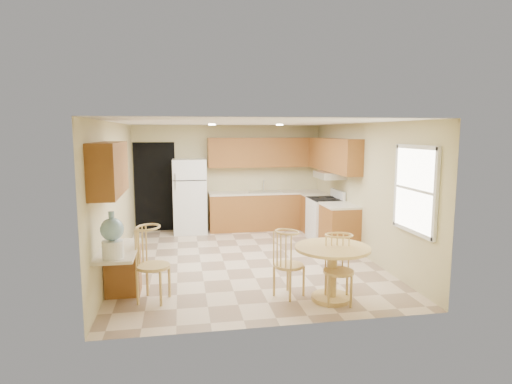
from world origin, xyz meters
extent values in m
plane|color=beige|center=(0.00, 0.00, 0.00)|extent=(5.50, 5.50, 0.00)
cube|color=white|center=(0.00, 0.00, 2.50)|extent=(4.50, 5.50, 0.02)
cube|color=#C8BB87|center=(0.00, 2.75, 1.25)|extent=(4.50, 0.02, 2.50)
cube|color=#C8BB87|center=(0.00, -2.75, 1.25)|extent=(4.50, 0.02, 2.50)
cube|color=#C8BB87|center=(-2.25, 0.00, 1.25)|extent=(0.02, 5.50, 2.50)
cube|color=#C8BB87|center=(2.25, 0.00, 1.25)|extent=(0.02, 5.50, 2.50)
cube|color=black|center=(-1.75, 2.73, 1.05)|extent=(0.90, 0.02, 2.10)
cube|color=#915825|center=(0.88, 2.45, 0.43)|extent=(2.75, 0.60, 0.87)
cube|color=beige|center=(0.88, 2.45, 0.89)|extent=(2.75, 0.63, 0.04)
cube|color=#915825|center=(1.95, 1.85, 0.43)|extent=(0.60, 0.59, 0.87)
cube|color=beige|center=(1.95, 1.85, 0.89)|extent=(0.63, 0.59, 0.04)
cube|color=#915825|center=(1.95, 0.40, 0.43)|extent=(0.60, 0.80, 0.87)
cube|color=beige|center=(1.95, 0.40, 0.89)|extent=(0.63, 0.80, 0.04)
cube|color=#915825|center=(0.88, 2.58, 1.85)|extent=(2.75, 0.33, 0.70)
cube|color=#915825|center=(2.08, 1.21, 1.85)|extent=(0.33, 2.42, 0.70)
cube|color=#915825|center=(-2.08, -1.60, 1.85)|extent=(0.33, 1.40, 0.70)
cube|color=silver|center=(0.85, 2.45, 0.91)|extent=(0.78, 0.44, 0.01)
cube|color=silver|center=(2.00, 1.18, 1.42)|extent=(0.50, 0.76, 0.14)
cube|color=#915825|center=(-2.00, -1.32, 0.36)|extent=(0.48, 0.42, 0.72)
cube|color=beige|center=(-2.00, -1.70, 0.75)|extent=(0.50, 1.20, 0.04)
cube|color=white|center=(2.23, -1.85, 1.50)|extent=(0.05, 1.00, 1.20)
cube|color=white|center=(2.22, -1.85, 2.12)|extent=(0.05, 1.10, 0.06)
cube|color=white|center=(2.22, -1.85, 0.88)|extent=(0.05, 1.10, 0.06)
cube|color=white|center=(2.22, -2.38, 1.50)|extent=(0.05, 0.06, 1.28)
cube|color=white|center=(2.22, -1.32, 1.50)|extent=(0.05, 0.06, 1.28)
cylinder|color=white|center=(-0.50, 1.20, 2.48)|extent=(0.14, 0.14, 0.02)
cylinder|color=white|center=(0.90, 1.20, 2.48)|extent=(0.14, 0.14, 0.02)
cube|color=white|center=(-0.95, 2.40, 0.86)|extent=(0.76, 0.71, 1.72)
cube|color=black|center=(-0.95, 2.04, 1.26)|extent=(0.74, 0.01, 0.02)
cube|color=silver|center=(-1.27, 2.03, 1.16)|extent=(0.03, 0.03, 0.18)
cube|color=silver|center=(-1.27, 2.03, 1.37)|extent=(0.03, 0.03, 0.14)
cube|color=white|center=(1.92, 1.18, 0.45)|extent=(0.65, 0.76, 0.90)
cube|color=black|center=(1.92, 1.18, 0.91)|extent=(0.64, 0.75, 0.02)
cube|color=white|center=(2.20, 1.18, 1.00)|extent=(0.06, 0.76, 0.18)
cylinder|color=#D8B46C|center=(0.89, -2.08, 0.03)|extent=(0.56, 0.56, 0.06)
cylinder|color=#D8B46C|center=(0.89, -2.08, 0.37)|extent=(0.14, 0.14, 0.69)
cylinder|color=#D8B46C|center=(0.89, -2.08, 0.75)|extent=(1.04, 1.04, 0.04)
cylinder|color=#D8B46C|center=(0.34, -1.83, 0.45)|extent=(0.42, 0.42, 0.04)
cylinder|color=#D8B46C|center=(0.19, -1.68, 0.22)|extent=(0.04, 0.04, 0.45)
cylinder|color=#D8B46C|center=(0.49, -1.68, 0.22)|extent=(0.04, 0.04, 0.45)
cylinder|color=#D8B46C|center=(0.19, -1.98, 0.22)|extent=(0.04, 0.04, 0.45)
cylinder|color=#D8B46C|center=(0.49, -1.98, 0.22)|extent=(0.04, 0.04, 0.45)
cylinder|color=#D8B46C|center=(0.94, -2.20, 0.45)|extent=(0.42, 0.42, 0.04)
cylinder|color=#D8B46C|center=(0.79, -2.05, 0.22)|extent=(0.04, 0.04, 0.45)
cylinder|color=#D8B46C|center=(1.09, -2.05, 0.22)|extent=(0.04, 0.04, 0.45)
cylinder|color=#D8B46C|center=(0.79, -2.35, 0.22)|extent=(0.04, 0.04, 0.45)
cylinder|color=#D8B46C|center=(1.09, -2.35, 0.22)|extent=(0.04, 0.04, 0.45)
cylinder|color=#D8B46C|center=(-1.55, -1.67, 0.49)|extent=(0.46, 0.46, 0.04)
cylinder|color=#D8B46C|center=(-1.71, -1.51, 0.25)|extent=(0.04, 0.04, 0.49)
cylinder|color=#D8B46C|center=(-1.39, -1.51, 0.25)|extent=(0.04, 0.04, 0.49)
cylinder|color=#D8B46C|center=(-1.71, -1.84, 0.25)|extent=(0.04, 0.04, 0.49)
cylinder|color=#D8B46C|center=(-1.39, -1.84, 0.25)|extent=(0.04, 0.04, 0.49)
cylinder|color=white|center=(-2.00, -2.12, 0.88)|extent=(0.27, 0.27, 0.22)
sphere|color=#7CA9C0|center=(-2.00, -2.12, 1.14)|extent=(0.29, 0.29, 0.29)
cylinder|color=#7CA9C0|center=(-2.00, -2.12, 1.32)|extent=(0.07, 0.07, 0.08)
camera|label=1|loc=(-1.15, -7.53, 2.33)|focal=30.00mm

